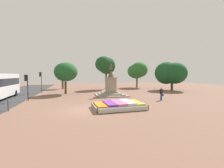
% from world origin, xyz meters
% --- Properties ---
extents(ground_plane, '(88.63, 88.63, 0.00)m').
position_xyz_m(ground_plane, '(0.00, 0.00, 0.00)').
color(ground_plane, brown).
extents(flower_planter, '(4.98, 3.23, 0.69)m').
position_xyz_m(flower_planter, '(3.24, -0.46, 0.30)').
color(flower_planter, '#38281C').
rests_on(flower_planter, ground_plane).
extents(statue_monument, '(4.61, 4.61, 4.99)m').
position_xyz_m(statue_monument, '(4.70, 8.48, 1.13)').
color(statue_monument, gray).
rests_on(statue_monument, ground_plane).
extents(traffic_light_mid_block, '(0.41, 0.30, 3.28)m').
position_xyz_m(traffic_light_mid_block, '(-6.68, 6.65, 2.27)').
color(traffic_light_mid_block, '#2D2D33').
rests_on(traffic_light_mid_block, ground_plane).
extents(traffic_light_far_corner, '(0.42, 0.31, 3.74)m').
position_xyz_m(traffic_light_far_corner, '(-6.58, 14.77, 2.57)').
color(traffic_light_far_corner, '#4C5156').
rests_on(traffic_light_far_corner, ground_plane).
extents(pedestrian_with_handbag, '(0.71, 0.37, 1.68)m').
position_xyz_m(pedestrian_with_handbag, '(9.96, 2.77, 0.95)').
color(pedestrian_with_handbag, '#264CA5').
rests_on(pedestrian_with_handbag, ground_plane).
extents(kerb_bollard_north, '(0.13, 0.13, 1.04)m').
position_xyz_m(kerb_bollard_north, '(-6.75, 1.13, 0.54)').
color(kerb_bollard_north, '#4C5156').
rests_on(kerb_bollard_north, ground_plane).
extents(park_tree_far_left, '(2.66, 2.96, 4.52)m').
position_xyz_m(park_tree_far_left, '(-3.56, 21.90, 3.26)').
color(park_tree_far_left, brown).
rests_on(park_tree_far_left, ground_plane).
extents(park_tree_behind_statue, '(6.08, 6.29, 6.00)m').
position_xyz_m(park_tree_behind_statue, '(19.06, 13.29, 3.67)').
color(park_tree_behind_statue, brown).
rests_on(park_tree_behind_statue, ground_plane).
extents(park_tree_far_right, '(4.64, 4.48, 7.40)m').
position_xyz_m(park_tree_far_right, '(6.19, 19.09, 5.45)').
color(park_tree_far_right, brown).
rests_on(park_tree_far_right, ground_plane).
extents(park_tree_street_side, '(3.81, 4.68, 5.32)m').
position_xyz_m(park_tree_street_side, '(-2.07, 12.30, 3.74)').
color(park_tree_street_side, '#4C3823').
rests_on(park_tree_street_side, ground_plane).
extents(park_tree_mid_canopy, '(4.78, 5.21, 6.45)m').
position_xyz_m(park_tree_mid_canopy, '(14.91, 21.13, 4.32)').
color(park_tree_mid_canopy, brown).
rests_on(park_tree_mid_canopy, ground_plane).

